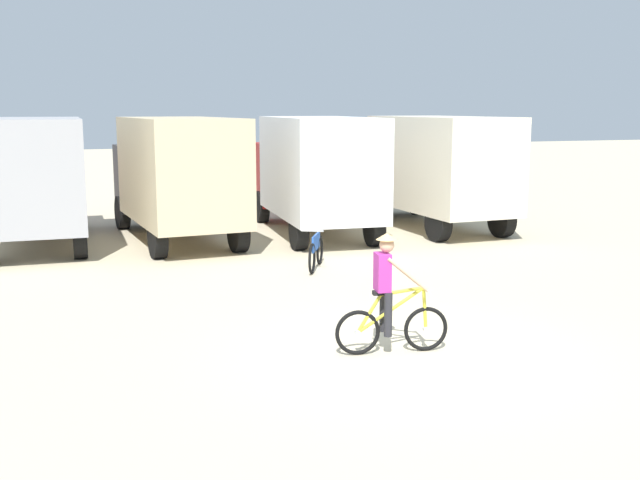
% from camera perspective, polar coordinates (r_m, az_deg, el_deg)
% --- Properties ---
extents(ground_plane, '(120.00, 120.00, 0.00)m').
position_cam_1_polar(ground_plane, '(11.61, 6.70, -8.41)').
color(ground_plane, beige).
extents(box_truck_grey_hauler, '(2.52, 6.80, 3.35)m').
position_cam_1_polar(box_truck_grey_hauler, '(21.51, -20.43, 4.56)').
color(box_truck_grey_hauler, '#9E9EA3').
rests_on(box_truck_grey_hauler, ground).
extents(box_truck_tan_camper, '(2.85, 6.90, 3.35)m').
position_cam_1_polar(box_truck_tan_camper, '(21.20, -10.66, 4.94)').
color(box_truck_tan_camper, '#CCB78E').
rests_on(box_truck_tan_camper, ground).
extents(box_truck_avon_van, '(2.86, 6.90, 3.35)m').
position_cam_1_polar(box_truck_avon_van, '(21.93, -0.40, 5.27)').
color(box_truck_avon_van, white).
rests_on(box_truck_avon_van, ground).
extents(box_truck_cream_rv, '(2.55, 6.81, 3.35)m').
position_cam_1_polar(box_truck_cream_rv, '(23.42, 8.27, 5.46)').
color(box_truck_cream_rv, beige).
rests_on(box_truck_cream_rv, ground).
extents(cyclist_orange_shirt, '(1.72, 0.54, 1.82)m').
position_cam_1_polar(cyclist_orange_shirt, '(11.39, 5.12, -4.30)').
color(cyclist_orange_shirt, black).
rests_on(cyclist_orange_shirt, ground).
extents(bicycle_spare, '(0.90, 1.55, 0.97)m').
position_cam_1_polar(bicycle_spare, '(17.34, -0.30, -0.88)').
color(bicycle_spare, black).
rests_on(bicycle_spare, ground).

